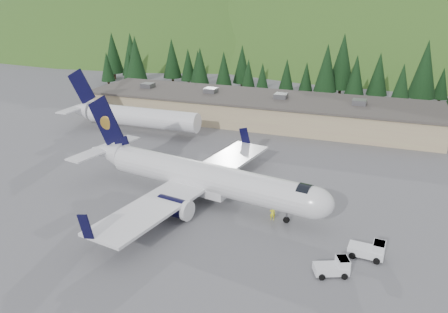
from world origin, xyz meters
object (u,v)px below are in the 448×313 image
Objects in this scene: baggage_tug_b at (370,250)px; ramp_worker at (273,213)px; second_airliner at (129,115)px; baggage_tug_a at (334,267)px; terminal_building at (256,108)px; airliner at (200,177)px.

ramp_worker is at bearing 163.78° from baggage_tug_b.
baggage_tug_a is (41.83, -31.79, -2.57)m from second_airliner.
baggage_tug_a is 0.05× the size of terminal_building.
baggage_tug_a is at bearing -37.24° from second_airliner.
airliner is 9.98× the size of baggage_tug_b.
ramp_worker is (-8.04, 8.11, 0.11)m from baggage_tug_a.
baggage_tug_a is 0.99× the size of baggage_tug_b.
baggage_tug_b reaches higher than baggage_tug_a.
baggage_tug_b is at bearing -6.22° from airliner.
ramp_worker is at bearing -35.02° from second_airliner.
baggage_tug_b is 0.05× the size of terminal_building.
second_airliner is at bearing 152.28° from baggage_tug_b.
ramp_worker is at bearing 111.15° from baggage_tug_a.
baggage_tug_b is (44.74, -27.73, -2.50)m from second_airliner.
airliner is 10.08× the size of baggage_tug_a.
airliner is at bearing 127.36° from baggage_tug_a.
ramp_worker is at bearing -1.01° from airliner.
second_airliner reaches higher than baggage_tug_a.
second_airliner is (-23.90, 21.83, 0.18)m from airliner.
airliner is 38.04m from terminal_building.
terminal_building is at bearing 91.06° from baggage_tug_a.
terminal_building is (-3.99, 37.83, -0.52)m from airliner.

